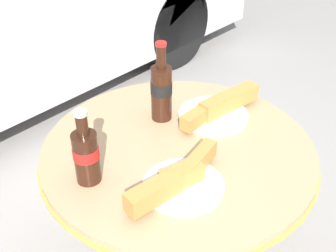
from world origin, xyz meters
The scene contains 5 objects.
bistro_table centered at (0.00, 0.00, 0.59)m, with size 0.80×0.80×0.72m.
cola_bottle_left centered at (0.08, 0.14, 0.82)m, with size 0.07×0.07×0.26m.
cola_bottle_right centered at (-0.27, 0.08, 0.80)m, with size 0.07×0.07×0.21m.
lunch_plate_near centered at (-0.14, -0.12, 0.75)m, with size 0.32×0.21×0.07m.
lunch_plate_far centered at (0.20, 0.01, 0.75)m, with size 0.32×0.22×0.07m.
Camera 1 is at (-0.75, -0.63, 1.45)m, focal length 45.00 mm.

